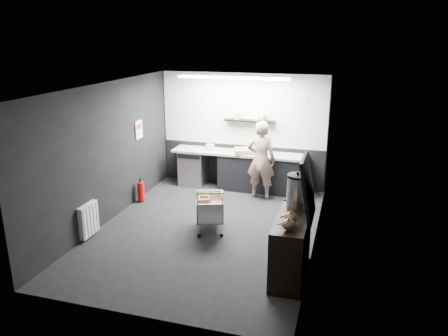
% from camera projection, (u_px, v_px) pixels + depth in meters
% --- Properties ---
extents(floor, '(5.50, 5.50, 0.00)m').
position_uv_depth(floor, '(207.00, 230.00, 8.27)').
color(floor, black).
rests_on(floor, ground).
extents(ceiling, '(5.50, 5.50, 0.00)m').
position_uv_depth(ceiling, '(205.00, 86.00, 7.47)').
color(ceiling, silver).
rests_on(ceiling, wall_back).
extents(wall_back, '(5.50, 0.00, 5.50)m').
position_uv_depth(wall_back, '(243.00, 130.00, 10.39)').
color(wall_back, black).
rests_on(wall_back, floor).
extents(wall_front, '(5.50, 0.00, 5.50)m').
position_uv_depth(wall_front, '(134.00, 222.00, 5.35)').
color(wall_front, black).
rests_on(wall_front, floor).
extents(wall_left, '(0.00, 5.50, 5.50)m').
position_uv_depth(wall_left, '(108.00, 153.00, 8.41)').
color(wall_left, black).
rests_on(wall_left, floor).
extents(wall_right, '(0.00, 5.50, 5.50)m').
position_uv_depth(wall_right, '(318.00, 171.00, 7.34)').
color(wall_right, black).
rests_on(wall_right, floor).
extents(kitchen_wall_panel, '(3.95, 0.02, 1.70)m').
position_uv_depth(kitchen_wall_panel, '(243.00, 110.00, 10.23)').
color(kitchen_wall_panel, silver).
rests_on(kitchen_wall_panel, wall_back).
extents(dado_panel, '(3.95, 0.02, 1.00)m').
position_uv_depth(dado_panel, '(242.00, 165.00, 10.63)').
color(dado_panel, black).
rests_on(dado_panel, wall_back).
extents(floating_shelf, '(1.20, 0.22, 0.04)m').
position_uv_depth(floating_shelf, '(250.00, 121.00, 10.14)').
color(floating_shelf, black).
rests_on(floating_shelf, wall_back).
extents(wall_clock, '(0.20, 0.03, 0.20)m').
position_uv_depth(wall_clock, '(303.00, 99.00, 9.75)').
color(wall_clock, silver).
rests_on(wall_clock, wall_back).
extents(poster, '(0.02, 0.30, 0.40)m').
position_uv_depth(poster, '(139.00, 130.00, 9.54)').
color(poster, white).
rests_on(poster, wall_left).
extents(poster_red_band, '(0.02, 0.22, 0.10)m').
position_uv_depth(poster_red_band, '(139.00, 127.00, 9.52)').
color(poster_red_band, red).
rests_on(poster_red_band, poster).
extents(radiator, '(0.10, 0.50, 0.60)m').
position_uv_depth(radiator, '(89.00, 220.00, 7.87)').
color(radiator, silver).
rests_on(radiator, wall_left).
extents(ceiling_strip, '(2.40, 0.20, 0.04)m').
position_uv_depth(ceiling_strip, '(233.00, 78.00, 9.18)').
color(ceiling_strip, white).
rests_on(ceiling_strip, ceiling).
extents(prep_counter, '(3.20, 0.61, 0.90)m').
position_uv_depth(prep_counter, '(244.00, 171.00, 10.32)').
color(prep_counter, black).
rests_on(prep_counter, floor).
extents(person, '(0.67, 0.47, 1.77)m').
position_uv_depth(person, '(261.00, 160.00, 9.65)').
color(person, beige).
rests_on(person, floor).
extents(shopping_cart, '(0.73, 0.98, 0.90)m').
position_uv_depth(shopping_cart, '(210.00, 209.00, 8.17)').
color(shopping_cart, silver).
rests_on(shopping_cart, floor).
extents(sideboard, '(0.54, 1.27, 1.90)m').
position_uv_depth(sideboard, '(292.00, 239.00, 6.58)').
color(sideboard, black).
rests_on(sideboard, floor).
extents(fire_extinguisher, '(0.16, 0.16, 0.52)m').
position_uv_depth(fire_extinguisher, '(141.00, 191.00, 9.59)').
color(fire_extinguisher, red).
rests_on(fire_extinguisher, floor).
extents(cardboard_box, '(0.66, 0.58, 0.11)m').
position_uv_depth(cardboard_box, '(246.00, 151.00, 10.11)').
color(cardboard_box, '#A28956').
rests_on(cardboard_box, prep_counter).
extents(pink_tub, '(0.20, 0.20, 0.20)m').
position_uv_depth(pink_tub, '(262.00, 150.00, 10.05)').
color(pink_tub, beige).
rests_on(pink_tub, prep_counter).
extents(white_container, '(0.18, 0.14, 0.15)m').
position_uv_depth(white_container, '(210.00, 147.00, 10.35)').
color(white_container, silver).
rests_on(white_container, prep_counter).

